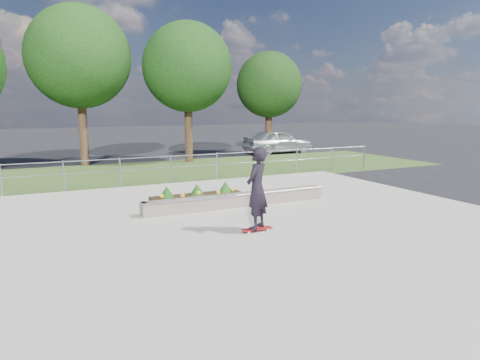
# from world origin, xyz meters

# --- Properties ---
(ground) EXTENTS (120.00, 120.00, 0.00)m
(ground) POSITION_xyz_m (0.00, 0.00, 0.00)
(ground) COLOR black
(ground) RESTS_ON ground
(grass_verge) EXTENTS (30.00, 8.00, 0.02)m
(grass_verge) POSITION_xyz_m (0.00, 11.00, 0.01)
(grass_verge) COLOR #355020
(grass_verge) RESTS_ON ground
(concrete_slab) EXTENTS (15.00, 15.00, 0.06)m
(concrete_slab) POSITION_xyz_m (0.00, 0.00, 0.03)
(concrete_slab) COLOR #A5A192
(concrete_slab) RESTS_ON ground
(fence) EXTENTS (20.06, 0.06, 1.20)m
(fence) POSITION_xyz_m (0.00, 7.50, 0.77)
(fence) COLOR #919399
(fence) RESTS_ON ground
(tree_mid_left) EXTENTS (5.25, 5.25, 8.25)m
(tree_mid_left) POSITION_xyz_m (-2.50, 15.00, 5.61)
(tree_mid_left) COLOR #362115
(tree_mid_left) RESTS_ON ground
(tree_mid_right) EXTENTS (4.90, 4.90, 7.70)m
(tree_mid_right) POSITION_xyz_m (3.00, 14.00, 5.23)
(tree_mid_right) COLOR #301F13
(tree_mid_right) RESTS_ON ground
(tree_far_right) EXTENTS (4.20, 4.20, 6.60)m
(tree_far_right) POSITION_xyz_m (9.00, 15.50, 4.48)
(tree_far_right) COLOR #321E14
(tree_far_right) RESTS_ON ground
(grind_ledge) EXTENTS (6.00, 0.44, 0.43)m
(grind_ledge) POSITION_xyz_m (0.68, 2.62, 0.26)
(grind_ledge) COLOR #68584D
(grind_ledge) RESTS_ON concrete_slab
(planter_bed) EXTENTS (3.00, 1.20, 0.61)m
(planter_bed) POSITION_xyz_m (-0.26, 3.54, 0.24)
(planter_bed) COLOR black
(planter_bed) RESTS_ON concrete_slab
(skateboarder) EXTENTS (0.87, 0.84, 2.09)m
(skateboarder) POSITION_xyz_m (-0.07, -0.01, 1.14)
(skateboarder) COLOR white
(skateboarder) RESTS_ON concrete_slab
(parked_car) EXTENTS (4.70, 1.90, 1.60)m
(parked_car) POSITION_xyz_m (9.92, 15.83, 0.80)
(parked_car) COLOR #A6ABB0
(parked_car) RESTS_ON ground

